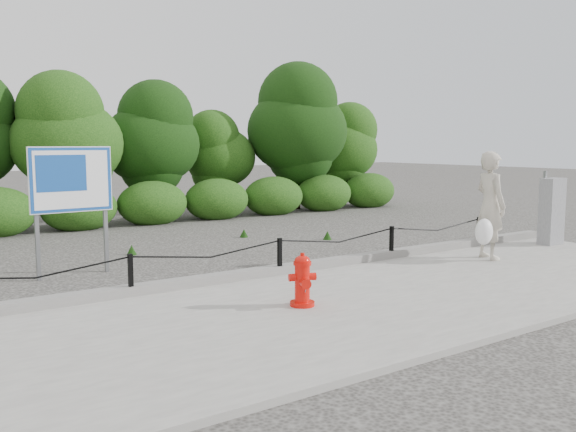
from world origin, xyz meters
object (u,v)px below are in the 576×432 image
at_px(utility_cabinet, 552,211).
at_px(advertising_sign, 71,185).
at_px(fire_hydrant, 302,281).
at_px(pedestrian, 490,207).

xyz_separation_m(utility_cabinet, advertising_sign, (-9.09, 2.89, 0.74)).
distance_m(fire_hydrant, utility_cabinet, 7.31).
height_order(pedestrian, utility_cabinet, pedestrian).
relative_size(utility_cabinet, advertising_sign, 0.72).
bearing_deg(pedestrian, advertising_sign, 80.83).
xyz_separation_m(pedestrian, advertising_sign, (-6.61, 3.20, 0.48)).
relative_size(fire_hydrant, advertising_sign, 0.33).
bearing_deg(pedestrian, utility_cabinet, -66.15).
height_order(fire_hydrant, advertising_sign, advertising_sign).
distance_m(fire_hydrant, pedestrian, 4.85).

